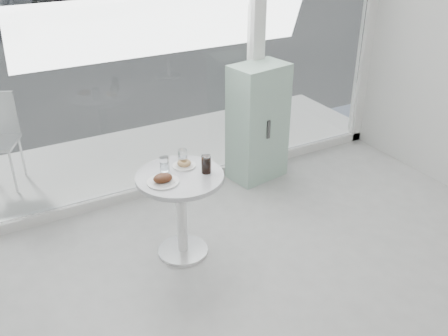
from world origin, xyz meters
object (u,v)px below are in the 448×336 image
main_table (181,198)px  plate_fritter (163,179)px  mint_cabinet (258,123)px  plate_donut (184,164)px  water_tumbler_b (183,157)px  cola_glass (206,165)px  water_tumbler_a (165,165)px

main_table → plate_fritter: 0.30m
main_table → mint_cabinet: mint_cabinet is taller
plate_donut → water_tumbler_b: bearing=75.3°
cola_glass → plate_fritter: bearing=177.1°
main_table → water_tumbler_a: size_ratio=6.11×
plate_donut → water_tumbler_a: size_ratio=1.55×
water_tumbler_b → water_tumbler_a: bearing=-164.3°
plate_fritter → water_tumbler_a: (0.08, 0.17, 0.03)m
plate_fritter → water_tumbler_b: water_tumbler_b is taller
mint_cabinet → water_tumbler_a: 1.59m
plate_fritter → cola_glass: bearing=-2.9°
plate_fritter → cola_glass: cola_glass is taller
plate_fritter → water_tumbler_a: bearing=63.5°
mint_cabinet → plate_donut: mint_cabinet is taller
mint_cabinet → plate_donut: size_ratio=6.52×
plate_donut → plate_fritter: bearing=-147.2°
plate_donut → cola_glass: size_ratio=1.29×
mint_cabinet → cola_glass: (-1.10, -0.95, 0.21)m
plate_donut → water_tumbler_a: water_tumbler_a is taller
water_tumbler_a → water_tumbler_b: same height
water_tumbler_a → plate_fritter: bearing=-116.5°
plate_donut → water_tumbler_a: bearing=179.2°
plate_fritter → plate_donut: 0.31m
water_tumbler_a → cola_glass: bearing=-33.2°
water_tumbler_b → cola_glass: bearing=-67.7°
water_tumbler_a → water_tumbler_b: bearing=15.7°
main_table → plate_donut: size_ratio=3.95×
water_tumbler_a → cola_glass: cola_glass is taller
mint_cabinet → cola_glass: size_ratio=8.40×
plate_donut → cola_glass: 0.22m
plate_fritter → cola_glass: 0.37m
main_table → plate_donut: bearing=50.9°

